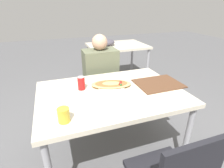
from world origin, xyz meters
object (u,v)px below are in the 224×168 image
Objects in this scene: chair_far_seated at (99,81)px; drink_glass at (64,115)px; person_seated at (101,72)px; pizza_main at (111,84)px; soda_can at (81,83)px; dining_table at (111,98)px.

chair_far_seated is 1.25m from drink_glass.
pizza_main is at bearing 84.64° from person_seated.
pizza_main is (-0.05, -0.56, 0.08)m from person_seated.
soda_can reaches higher than pizza_main.
chair_far_seated is 0.21m from person_seated.
pizza_main is 0.29m from soda_can.
person_seated is at bearing 84.64° from pizza_main.
drink_glass is at bearing -114.07° from soda_can.
drink_glass is at bearing -139.32° from pizza_main.
drink_glass is at bearing -145.19° from dining_table.
person_seated is 1.12m from drink_glass.
soda_can is at bearing 173.36° from pizza_main.
person_seated is at bearing 61.26° from drink_glass.
person_seated is (0.09, 0.67, 0.01)m from dining_table.
chair_far_seated is 0.73m from pizza_main.
chair_far_seated is at bearing -90.00° from person_seated.
soda_can is at bearing 65.93° from drink_glass.
pizza_main is at bearing 85.55° from chair_far_seated.
person_seated is at bearing 82.19° from dining_table.
soda_can is (-0.24, 0.14, 0.13)m from dining_table.
dining_table is 0.31m from soda_can.
chair_far_seated is 7.14× the size of soda_can.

